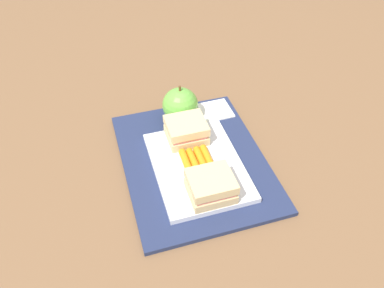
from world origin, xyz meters
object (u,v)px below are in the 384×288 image
at_px(food_tray, 198,166).
at_px(carrot_sticks_bundle, 198,162).
at_px(apple, 180,105).
at_px(sandwich_half_left, 211,186).
at_px(paper_napkin, 216,110).
at_px(sandwich_half_right, 186,130).

distance_m(food_tray, carrot_sticks_bundle, 0.01).
relative_size(food_tray, apple, 2.55).
relative_size(food_tray, sandwich_half_left, 2.88).
relative_size(apple, paper_napkin, 1.29).
height_order(sandwich_half_right, paper_napkin, sandwich_half_right).
bearing_deg(apple, paper_napkin, -86.66).
distance_m(sandwich_half_right, apple, 0.08).
height_order(food_tray, apple, apple).
bearing_deg(apple, food_tray, 176.72).
height_order(sandwich_half_left, sandwich_half_right, same).
relative_size(sandwich_half_left, paper_napkin, 1.14).
distance_m(sandwich_half_left, sandwich_half_right, 0.16).
bearing_deg(food_tray, sandwich_half_right, 0.00).
height_order(carrot_sticks_bundle, paper_napkin, carrot_sticks_bundle).
bearing_deg(apple, sandwich_half_right, 173.41).
height_order(sandwich_half_left, carrot_sticks_bundle, sandwich_half_left).
xyz_separation_m(sandwich_half_left, apple, (0.23, -0.01, 0.01)).
height_order(sandwich_half_left, apple, apple).
distance_m(carrot_sticks_bundle, apple, 0.16).
xyz_separation_m(sandwich_half_right, paper_napkin, (0.08, -0.09, -0.03)).
distance_m(sandwich_half_left, carrot_sticks_bundle, 0.08).
relative_size(carrot_sticks_bundle, paper_napkin, 1.08).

